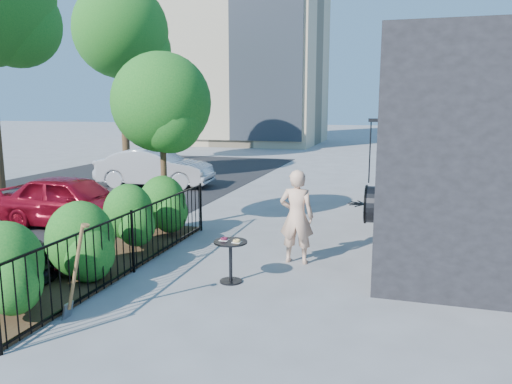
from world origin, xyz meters
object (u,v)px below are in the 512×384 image
(woman, at_px, (297,217))
(car_red, at_px, (73,201))
(street_tree_far, at_px, (122,37))
(cafe_table, at_px, (231,254))
(car_silver, at_px, (155,168))
(patio_tree, at_px, (163,109))
(shovel, at_px, (74,277))

(woman, bearing_deg, car_red, -12.15)
(street_tree_far, relative_size, car_red, 2.27)
(cafe_table, bearing_deg, car_silver, 124.73)
(patio_tree, xyz_separation_m, street_tree_far, (-7.70, 11.20, 3.15))
(street_tree_far, xyz_separation_m, cafe_table, (10.20, -13.93, -5.44))
(patio_tree, distance_m, car_silver, 6.64)
(shovel, bearing_deg, car_silver, 112.28)
(woman, relative_size, car_red, 0.47)
(patio_tree, bearing_deg, cafe_table, -47.50)
(patio_tree, distance_m, street_tree_far, 13.95)
(car_red, bearing_deg, patio_tree, -80.29)
(patio_tree, relative_size, cafe_table, 5.35)
(cafe_table, xyz_separation_m, shovel, (-1.52, -1.95, 0.13))
(woman, distance_m, car_silver, 9.44)
(patio_tree, bearing_deg, car_silver, 120.18)
(woman, xyz_separation_m, shovel, (-2.33, -3.26, -0.25))
(patio_tree, relative_size, street_tree_far, 0.48)
(patio_tree, relative_size, car_red, 1.08)
(woman, bearing_deg, street_tree_far, -49.85)
(shovel, distance_m, car_red, 5.42)
(street_tree_far, relative_size, woman, 4.82)
(cafe_table, bearing_deg, shovel, -128.02)
(street_tree_far, bearing_deg, shovel, -61.33)
(woman, distance_m, car_red, 5.67)
(patio_tree, height_order, street_tree_far, street_tree_far)
(street_tree_far, distance_m, car_silver, 9.02)
(shovel, height_order, car_red, shovel)
(cafe_table, relative_size, shovel, 0.53)
(car_red, bearing_deg, woman, -99.47)
(patio_tree, bearing_deg, car_red, -172.01)
(patio_tree, relative_size, woman, 2.29)
(street_tree_far, relative_size, shovel, 5.99)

